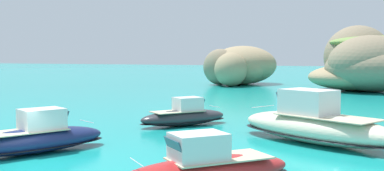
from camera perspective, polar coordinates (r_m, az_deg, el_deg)
ground_plane at (r=24.76m, az=-19.20°, el=-9.01°), size 400.00×400.00×0.00m
islet_large at (r=74.91m, az=20.76°, el=2.48°), size 21.57×26.39×10.11m
islet_small at (r=82.69m, az=5.86°, el=2.37°), size 15.76×18.66×7.00m
motorboat_navy at (r=26.86m, az=-18.84°, el=-6.23°), size 6.02×8.42×2.42m
motorboat_charcoal at (r=35.09m, az=-0.98°, el=-3.83°), size 6.26×7.07×2.16m
motorboat_cream at (r=29.14m, az=15.02°, el=-4.81°), size 11.34×8.29×3.27m
motorboat_red at (r=18.85m, az=1.76°, el=-10.44°), size 7.05×7.24×2.30m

